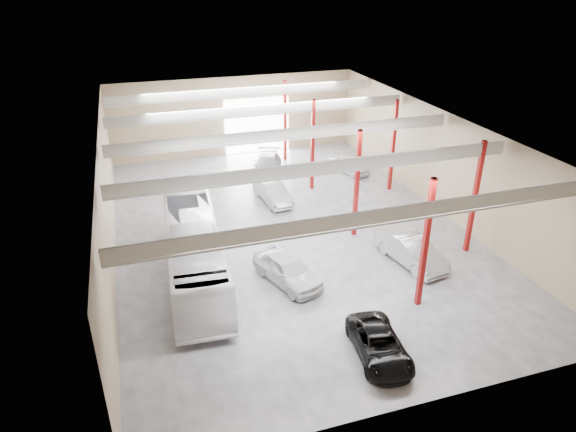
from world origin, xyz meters
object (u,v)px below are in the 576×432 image
coach_bus (195,252)px  car_row_a (287,269)px  car_row_b (273,192)px  car_right_far (349,164)px  car_row_c (267,166)px  black_sedan (379,345)px  car_right_near (411,250)px

coach_bus → car_row_a: (4.71, -1.86, -0.88)m
car_row_b → car_right_far: 8.70m
car_row_c → car_row_a: bearing=-83.3°
black_sedan → car_right_near: size_ratio=0.90×
car_row_b → car_row_c: bearing=73.3°
car_row_a → car_row_b: car_row_a is taller
coach_bus → car_row_b: (6.93, 8.64, -0.95)m
car_right_near → car_right_far: size_ratio=1.21×
car_row_c → car_right_near: car_right_near is taller
car_right_near → car_row_b: bearing=106.1°
car_row_b → car_right_near: car_right_near is taller
coach_bus → car_right_near: (12.21, -2.11, -0.87)m
black_sedan → car_right_far: car_right_far is taller
car_row_c → car_right_near: (4.26, -15.94, 0.00)m
coach_bus → car_row_c: size_ratio=2.16×
car_row_a → black_sedan: bearing=-92.7°
coach_bus → car_row_a: bearing=-17.8°
black_sedan → car_row_a: size_ratio=0.94×
coach_bus → black_sedan: bearing=-48.6°
coach_bus → car_right_near: coach_bus is taller
black_sedan → car_row_c: bearing=94.0°
car_right_far → coach_bus: bearing=-154.4°
black_sedan → car_row_b: bearing=96.5°
coach_bus → car_row_c: bearing=63.9°
car_row_b → black_sedan: bearing=-96.1°
car_right_near → black_sedan: bearing=-139.0°
car_row_a → car_right_near: car_right_near is taller
car_right_near → car_row_a: bearing=168.1°
black_sedan → car_right_near: car_right_near is taller
car_right_near → car_right_far: car_right_near is taller
black_sedan → car_row_b: 17.45m
car_row_a → car_right_far: car_row_a is taller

